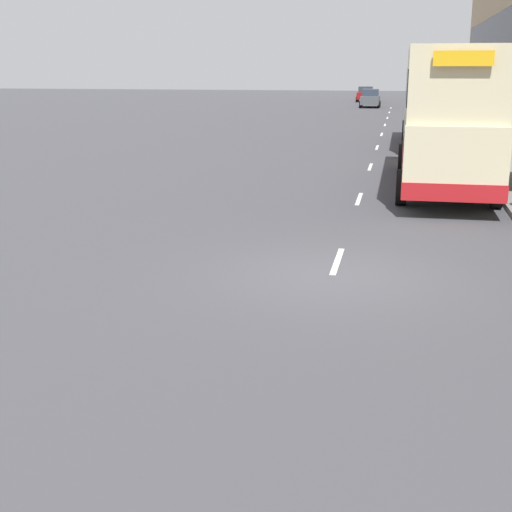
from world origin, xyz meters
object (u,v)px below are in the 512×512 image
car_0 (370,98)px  double_decker_bus_near (446,115)px  car_1 (365,94)px  double_decker_bus_ahead (434,99)px

car_0 → double_decker_bus_near: bearing=95.4°
car_1 → double_decker_bus_near: bearing=95.3°
double_decker_bus_near → double_decker_bus_ahead: 12.63m
double_decker_bus_ahead → car_0: (-4.58, 35.02, -1.43)m
double_decker_bus_ahead → car_1: 47.09m
double_decker_bus_near → double_decker_bus_ahead: (0.09, 12.63, -0.00)m
double_decker_bus_ahead → car_1: bearing=96.9°
double_decker_bus_near → double_decker_bus_ahead: same height
car_0 → double_decker_bus_ahead: bearing=97.4°
double_decker_bus_near → car_1: bearing=95.3°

